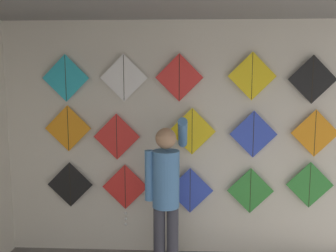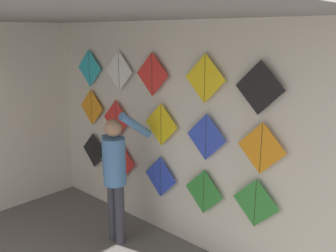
# 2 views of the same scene
# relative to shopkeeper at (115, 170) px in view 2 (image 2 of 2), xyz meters

# --- Properties ---
(back_panel) EXTENTS (5.13, 0.06, 2.80)m
(back_panel) POSITION_rel_shopkeeper_xyz_m (0.21, 0.63, 0.42)
(back_panel) COLOR beige
(back_panel) RESTS_ON ground
(shopkeeper) EXTENTS (0.44, 0.60, 1.75)m
(shopkeeper) POSITION_rel_shopkeeper_xyz_m (0.00, 0.00, 0.00)
(shopkeeper) COLOR #383842
(shopkeeper) RESTS_ON ground
(kite_0) EXTENTS (0.55, 0.01, 0.55)m
(kite_0) POSITION_rel_shopkeeper_xyz_m (-1.19, 0.54, -0.13)
(kite_0) COLOR black
(kite_1) EXTENTS (0.55, 0.04, 0.76)m
(kite_1) POSITION_rel_shopkeeper_xyz_m (-0.52, 0.54, -0.19)
(kite_1) COLOR red
(kite_2) EXTENTS (0.55, 0.01, 0.55)m
(kite_2) POSITION_rel_shopkeeper_xyz_m (0.26, 0.54, -0.18)
(kite_2) COLOR blue
(kite_3) EXTENTS (0.55, 0.01, 0.55)m
(kite_3) POSITION_rel_shopkeeper_xyz_m (0.98, 0.54, -0.18)
(kite_3) COLOR #338C38
(kite_4) EXTENTS (0.55, 0.01, 0.55)m
(kite_4) POSITION_rel_shopkeeper_xyz_m (1.67, 0.54, -0.09)
(kite_4) COLOR #338C38
(kite_5) EXTENTS (0.55, 0.01, 0.55)m
(kite_5) POSITION_rel_shopkeeper_xyz_m (-1.19, 0.54, 0.56)
(kite_5) COLOR orange
(kite_6) EXTENTS (0.55, 0.01, 0.55)m
(kite_6) POSITION_rel_shopkeeper_xyz_m (-0.61, 0.54, 0.46)
(kite_6) COLOR red
(kite_7) EXTENTS (0.55, 0.01, 0.55)m
(kite_7) POSITION_rel_shopkeeper_xyz_m (0.28, 0.54, 0.54)
(kite_7) COLOR yellow
(kite_8) EXTENTS (0.55, 0.01, 0.55)m
(kite_8) POSITION_rel_shopkeeper_xyz_m (0.99, 0.54, 0.51)
(kite_8) COLOR blue
(kite_9) EXTENTS (0.55, 0.01, 0.55)m
(kite_9) POSITION_rel_shopkeeper_xyz_m (1.70, 0.54, 0.52)
(kite_9) COLOR orange
(kite_10) EXTENTS (0.55, 0.01, 0.55)m
(kite_10) POSITION_rel_shopkeeper_xyz_m (-1.20, 0.54, 1.15)
(kite_10) COLOR #28B2C6
(kite_11) EXTENTS (0.55, 0.01, 0.55)m
(kite_11) POSITION_rel_shopkeeper_xyz_m (-0.52, 0.54, 1.16)
(kite_11) COLOR white
(kite_12) EXTENTS (0.55, 0.01, 0.55)m
(kite_12) POSITION_rel_shopkeeper_xyz_m (0.13, 0.54, 1.16)
(kite_12) COLOR red
(kite_13) EXTENTS (0.55, 0.01, 0.55)m
(kite_13) POSITION_rel_shopkeeper_xyz_m (0.96, 0.54, 1.18)
(kite_13) COLOR yellow
(kite_14) EXTENTS (0.55, 0.01, 0.55)m
(kite_14) POSITION_rel_shopkeeper_xyz_m (1.64, 0.54, 1.14)
(kite_14) COLOR black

